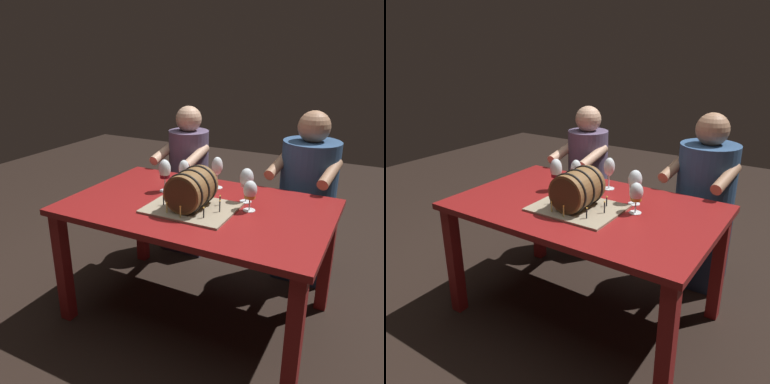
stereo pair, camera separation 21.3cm
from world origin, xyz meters
The scene contains 10 objects.
ground_plane centered at (0.00, 0.00, 0.00)m, with size 8.00×8.00×0.00m, color black.
dining_table centered at (0.00, 0.00, 0.63)m, with size 1.48×0.93×0.73m.
barrel_cake centered at (0.00, -0.07, 0.83)m, with size 0.48×0.38×0.23m.
wine_glass_empty centered at (-0.02, 0.31, 0.87)m, with size 0.07×0.07×0.20m.
wine_glass_white centered at (-0.20, 0.21, 0.85)m, with size 0.07×0.07×0.18m.
wine_glass_rose centered at (0.23, 0.16, 0.87)m, with size 0.08×0.08×0.20m.
wine_glass_red centered at (-0.28, 0.11, 0.86)m, with size 0.08×0.08×0.20m.
wine_glass_amber centered at (0.29, 0.05, 0.84)m, with size 0.07×0.07×0.17m.
person_seated_left centered at (-0.46, 0.76, 0.52)m, with size 0.36×0.45×1.16m.
person_seated_right centered at (0.46, 0.76, 0.57)m, with size 0.45×0.52×1.19m.
Camera 1 is at (0.93, -1.85, 1.57)m, focal length 36.89 mm.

